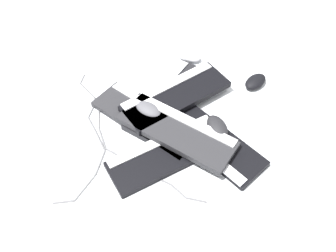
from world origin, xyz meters
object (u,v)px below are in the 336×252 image
at_px(keyboard_0, 168,153).
at_px(mouse_0, 189,56).
at_px(keyboard_3, 146,119).
at_px(mouse_2, 148,110).
at_px(keyboard_1, 209,139).
at_px(keyboard_2, 169,99).
at_px(keyboard_4, 177,131).
at_px(keyboard_5, 176,96).
at_px(mouse_1, 255,82).
at_px(mouse_3, 217,127).

relative_size(keyboard_0, mouse_0, 3.81).
bearing_deg(keyboard_3, mouse_2, 166.81).
height_order(keyboard_1, keyboard_2, same).
bearing_deg(keyboard_2, mouse_2, -26.00).
bearing_deg(keyboard_4, mouse_2, -116.41).
distance_m(keyboard_5, mouse_1, 0.35).
height_order(keyboard_0, keyboard_1, same).
bearing_deg(keyboard_0, mouse_1, 150.10).
distance_m(keyboard_2, keyboard_3, 0.14).
height_order(keyboard_0, mouse_1, mouse_1).
xyz_separation_m(keyboard_1, mouse_0, (-0.42, -0.18, 0.01)).
bearing_deg(keyboard_4, keyboard_1, 98.08).
height_order(keyboard_2, mouse_3, mouse_3).
height_order(keyboard_1, keyboard_5, keyboard_5).
xyz_separation_m(keyboard_1, keyboard_3, (-0.03, -0.25, 0.00)).
relative_size(keyboard_2, mouse_1, 4.22).
bearing_deg(mouse_3, keyboard_3, 53.78).
height_order(keyboard_4, mouse_0, keyboard_4).
relative_size(mouse_1, mouse_2, 1.00).
height_order(keyboard_5, mouse_1, keyboard_5).
xyz_separation_m(mouse_1, mouse_2, (0.29, -0.37, 0.03)).
bearing_deg(mouse_2, mouse_0, 99.55).
distance_m(keyboard_5, mouse_0, 0.27).
relative_size(keyboard_1, keyboard_3, 0.98).
distance_m(mouse_0, mouse_2, 0.38).
height_order(keyboard_0, keyboard_3, same).
xyz_separation_m(keyboard_3, keyboard_5, (-0.12, 0.08, 0.03)).
bearing_deg(mouse_3, mouse_2, 50.06).
xyz_separation_m(keyboard_2, mouse_3, (0.12, 0.22, 0.04)).
height_order(keyboard_0, mouse_3, mouse_3).
xyz_separation_m(keyboard_5, mouse_3, (0.11, 0.19, 0.01)).
bearing_deg(keyboard_1, mouse_1, 159.57).
xyz_separation_m(keyboard_5, mouse_1, (-0.19, 0.29, -0.02)).
bearing_deg(keyboard_5, keyboard_0, 9.04).
relative_size(keyboard_0, keyboard_5, 0.96).
height_order(keyboard_0, keyboard_2, same).
distance_m(keyboard_2, mouse_3, 0.25).
xyz_separation_m(keyboard_3, mouse_3, (-0.01, 0.27, 0.04)).
height_order(mouse_2, mouse_3, same).
distance_m(keyboard_3, mouse_0, 0.40).
distance_m(keyboard_5, mouse_3, 0.22).
relative_size(keyboard_1, mouse_0, 4.13).
xyz_separation_m(keyboard_1, keyboard_2, (-0.15, -0.20, 0.00)).
bearing_deg(keyboard_1, keyboard_5, -132.37).
relative_size(keyboard_4, mouse_1, 4.22).
bearing_deg(mouse_2, mouse_1, 58.04).
bearing_deg(keyboard_0, mouse_3, 132.95).
xyz_separation_m(mouse_1, mouse_3, (0.30, -0.11, 0.03)).
height_order(keyboard_3, mouse_0, mouse_0).
bearing_deg(mouse_0, keyboard_4, 108.55).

